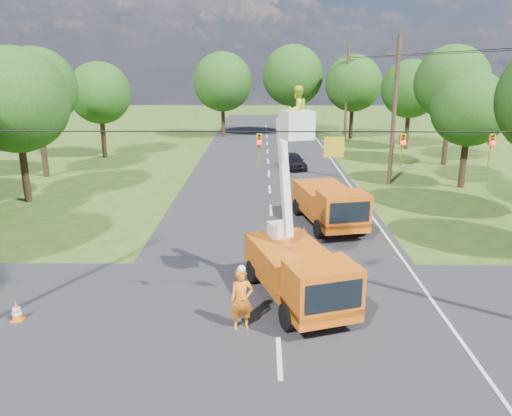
{
  "coord_description": "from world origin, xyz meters",
  "views": [
    {
      "loc": [
        -0.52,
        -12.63,
        8.23
      ],
      "look_at": [
        -0.76,
        6.69,
        2.6
      ],
      "focal_mm": 35.0,
      "sensor_mm": 36.0,
      "label": 1
    }
  ],
  "objects_px": {
    "second_truck": "(329,204)",
    "tree_left_f": "(100,93)",
    "traffic_cone_4": "(17,311)",
    "pole_right_mid": "(394,111)",
    "distant_car": "(293,161)",
    "traffic_cone_6": "(341,200)",
    "bucket_truck": "(299,261)",
    "tree_right_c": "(470,109)",
    "pole_right_far": "(347,93)",
    "tree_left_d": "(15,100)",
    "traffic_cone_3": "(304,234)",
    "tree_far_b": "(293,76)",
    "traffic_cone_2": "(289,248)",
    "tree_left_e": "(36,88)",
    "ground_worker": "(242,300)",
    "tree_far_c": "(353,83)",
    "tree_far_a": "(223,82)",
    "tree_right_e": "(410,89)"
  },
  "relations": [
    {
      "from": "tree_left_f",
      "to": "traffic_cone_6",
      "type": "bearing_deg",
      "value": -40.02
    },
    {
      "from": "distant_car",
      "to": "tree_left_f",
      "type": "bearing_deg",
      "value": 151.26
    },
    {
      "from": "bucket_truck",
      "to": "tree_left_d",
      "type": "relative_size",
      "value": 0.82
    },
    {
      "from": "bucket_truck",
      "to": "tree_left_d",
      "type": "bearing_deg",
      "value": 121.55
    },
    {
      "from": "tree_right_c",
      "to": "tree_far_c",
      "type": "relative_size",
      "value": 0.85
    },
    {
      "from": "bucket_truck",
      "to": "tree_right_c",
      "type": "distance_m",
      "value": 21.71
    },
    {
      "from": "traffic_cone_6",
      "to": "tree_far_b",
      "type": "relative_size",
      "value": 0.07
    },
    {
      "from": "tree_far_b",
      "to": "tree_far_c",
      "type": "relative_size",
      "value": 1.12
    },
    {
      "from": "pole_right_far",
      "to": "tree_left_d",
      "type": "height_order",
      "value": "pole_right_far"
    },
    {
      "from": "bucket_truck",
      "to": "tree_right_e",
      "type": "relative_size",
      "value": 0.87
    },
    {
      "from": "traffic_cone_3",
      "to": "tree_left_e",
      "type": "height_order",
      "value": "tree_left_e"
    },
    {
      "from": "traffic_cone_2",
      "to": "tree_far_a",
      "type": "bearing_deg",
      "value": 98.73
    },
    {
      "from": "tree_left_d",
      "to": "tree_far_c",
      "type": "height_order",
      "value": "tree_left_d"
    },
    {
      "from": "second_truck",
      "to": "ground_worker",
      "type": "xyz_separation_m",
      "value": [
        -4.13,
        -10.54,
        -0.18
      ]
    },
    {
      "from": "tree_left_f",
      "to": "distant_car",
      "type": "bearing_deg",
      "value": -16.44
    },
    {
      "from": "ground_worker",
      "to": "pole_right_mid",
      "type": "bearing_deg",
      "value": 51.4
    },
    {
      "from": "traffic_cone_2",
      "to": "pole_right_mid",
      "type": "distance_m",
      "value": 16.68
    },
    {
      "from": "traffic_cone_2",
      "to": "traffic_cone_6",
      "type": "bearing_deg",
      "value": 66.24
    },
    {
      "from": "tree_far_a",
      "to": "tree_right_c",
      "type": "bearing_deg",
      "value": -52.83
    },
    {
      "from": "second_truck",
      "to": "tree_left_f",
      "type": "relative_size",
      "value": 0.77
    },
    {
      "from": "second_truck",
      "to": "pole_right_far",
      "type": "distance_m",
      "value": 30.51
    },
    {
      "from": "tree_right_c",
      "to": "tree_far_b",
      "type": "relative_size",
      "value": 0.76
    },
    {
      "from": "traffic_cone_6",
      "to": "pole_right_mid",
      "type": "relative_size",
      "value": 0.07
    },
    {
      "from": "pole_right_mid",
      "to": "tree_far_c",
      "type": "distance_m",
      "value": 22.04
    },
    {
      "from": "traffic_cone_6",
      "to": "tree_left_f",
      "type": "bearing_deg",
      "value": 139.98
    },
    {
      "from": "traffic_cone_4",
      "to": "tree_left_f",
      "type": "bearing_deg",
      "value": 101.71
    },
    {
      "from": "ground_worker",
      "to": "traffic_cone_2",
      "type": "bearing_deg",
      "value": 60.8
    },
    {
      "from": "traffic_cone_4",
      "to": "pole_right_mid",
      "type": "height_order",
      "value": "pole_right_mid"
    },
    {
      "from": "tree_far_c",
      "to": "tree_right_c",
      "type": "bearing_deg",
      "value": -80.86
    },
    {
      "from": "tree_far_a",
      "to": "second_truck",
      "type": "bearing_deg",
      "value": -76.3
    },
    {
      "from": "traffic_cone_6",
      "to": "tree_left_d",
      "type": "bearing_deg",
      "value": 177.17
    },
    {
      "from": "traffic_cone_2",
      "to": "traffic_cone_3",
      "type": "bearing_deg",
      "value": 66.62
    },
    {
      "from": "traffic_cone_6",
      "to": "tree_right_c",
      "type": "bearing_deg",
      "value": 28.79
    },
    {
      "from": "pole_right_far",
      "to": "tree_left_d",
      "type": "relative_size",
      "value": 1.08
    },
    {
      "from": "traffic_cone_4",
      "to": "pole_right_far",
      "type": "xyz_separation_m",
      "value": [
        17.1,
        39.91,
        4.75
      ]
    },
    {
      "from": "tree_right_c",
      "to": "tree_far_c",
      "type": "xyz_separation_m",
      "value": [
        -3.7,
        23.0,
        0.75
      ]
    },
    {
      "from": "pole_right_mid",
      "to": "tree_right_c",
      "type": "distance_m",
      "value": 4.81
    },
    {
      "from": "tree_left_e",
      "to": "tree_right_c",
      "type": "relative_size",
      "value": 1.2
    },
    {
      "from": "second_truck",
      "to": "tree_left_d",
      "type": "relative_size",
      "value": 0.7
    },
    {
      "from": "tree_far_a",
      "to": "tree_far_b",
      "type": "relative_size",
      "value": 0.92
    },
    {
      "from": "tree_right_e",
      "to": "tree_far_a",
      "type": "distance_m",
      "value": 20.43
    },
    {
      "from": "pole_right_far",
      "to": "tree_left_d",
      "type": "xyz_separation_m",
      "value": [
        -23.5,
        -25.0,
        1.02
      ]
    },
    {
      "from": "ground_worker",
      "to": "tree_left_f",
      "type": "xyz_separation_m",
      "value": [
        -13.65,
        30.29,
        4.66
      ]
    },
    {
      "from": "traffic_cone_3",
      "to": "tree_left_e",
      "type": "relative_size",
      "value": 0.08
    },
    {
      "from": "distant_car",
      "to": "tree_far_a",
      "type": "bearing_deg",
      "value": 99.0
    },
    {
      "from": "traffic_cone_6",
      "to": "tree_far_a",
      "type": "height_order",
      "value": "tree_far_a"
    },
    {
      "from": "traffic_cone_3",
      "to": "tree_left_f",
      "type": "xyz_separation_m",
      "value": [
        -16.29,
        22.06,
        5.33
      ]
    },
    {
      "from": "traffic_cone_2",
      "to": "ground_worker",
      "type": "bearing_deg",
      "value": -106.04
    },
    {
      "from": "second_truck",
      "to": "traffic_cone_3",
      "type": "relative_size",
      "value": 9.14
    },
    {
      "from": "traffic_cone_4",
      "to": "tree_right_c",
      "type": "relative_size",
      "value": 0.09
    }
  ]
}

